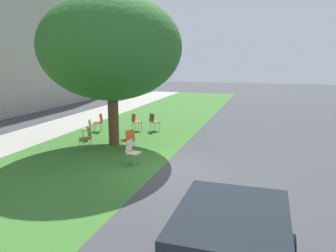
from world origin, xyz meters
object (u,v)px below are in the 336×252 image
Objects in this scene: chair_2 at (88,127)px; chair_5 at (132,150)px; street_tree at (111,48)px; chair_6 at (99,121)px; chair_4 at (154,121)px; chair_3 at (129,139)px; chair_0 at (87,136)px; chair_1 at (136,121)px.

chair_2 is 4.47m from chair_5.
street_tree is 6.97× the size of chair_6.
chair_2 and chair_4 have the same top height.
chair_3 is 1.67m from chair_5.
chair_0 is 1.77m from chair_2.
street_tree is 3.70m from chair_0.
chair_3 is (-1.39, -2.64, 0.00)m from chair_2.
chair_1 is 1.00× the size of chair_2.
chair_2 is at bearing -169.50° from chair_6.
chair_0 and chair_6 have the same top height.
street_tree is 4.50m from chair_6.
chair_6 is (-0.88, 2.58, 0.00)m from chair_4.
chair_5 is (-2.87, -3.42, 0.00)m from chair_2.
chair_3 is (0.15, -1.77, 0.00)m from chair_0.
chair_6 is at bearing 108.90° from chair_1.
chair_1 and chair_5 have the same top height.
chair_2 is at bearing 146.26° from chair_1.
chair_1 is 3.74m from chair_3.
chair_5 is (-5.02, -1.98, 0.00)m from chair_1.
chair_4 is at bearing -13.26° from street_tree.
street_tree is 6.97× the size of chair_0.
chair_2 is 1.58m from chair_6.
chair_6 is (-0.59, 1.72, 0.00)m from chair_1.
chair_4 is (3.83, 0.35, 0.00)m from chair_3.
chair_2 is at bearing 70.42° from street_tree.
chair_6 is at bearing 39.93° from chair_5.
street_tree is 4.66m from chair_4.
chair_2 is 3.35m from chair_4.
chair_0 is at bearing 171.28° from chair_1.
chair_0 and chair_1 have the same top height.
chair_2 is at bearing 49.97° from chair_5.
chair_4 is at bearing -71.14° from chair_6.
chair_0 is at bearing -150.58° from chair_2.
chair_3 is at bearing -128.16° from street_tree.
chair_1 is 2.58m from chair_2.
chair_0 and chair_4 have the same top height.
chair_0 is at bearing 94.82° from chair_3.
chair_4 is (3.98, -1.43, 0.00)m from chair_0.
chair_1 is 1.00× the size of chair_4.
street_tree is at bearing 38.46° from chair_5.
chair_0 is 1.00× the size of chair_5.
chair_3 is at bearing -174.85° from chair_4.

